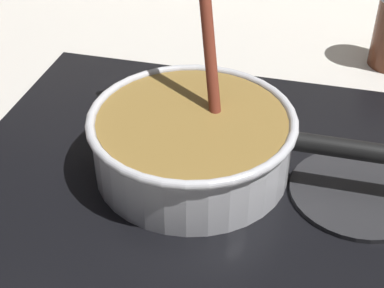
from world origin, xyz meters
TOP-DOWN VIEW (x-y plane):
  - ground at (0.00, 0.00)m, footprint 2.40×1.60m
  - hob_plate at (0.05, 0.13)m, footprint 0.56×0.48m
  - burner_ring at (0.05, 0.13)m, footprint 0.20×0.20m
  - spare_burner at (0.24, 0.13)m, footprint 0.16×0.16m
  - cooking_pan at (0.05, 0.13)m, footprint 0.39×0.24m

SIDE VIEW (x-z plane):
  - ground at x=0.00m, z-range -0.04..0.00m
  - hob_plate at x=0.05m, z-range 0.00..0.01m
  - spare_burner at x=0.24m, z-range 0.01..0.02m
  - burner_ring at x=0.05m, z-range 0.01..0.02m
  - cooking_pan at x=0.05m, z-range -0.09..0.20m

